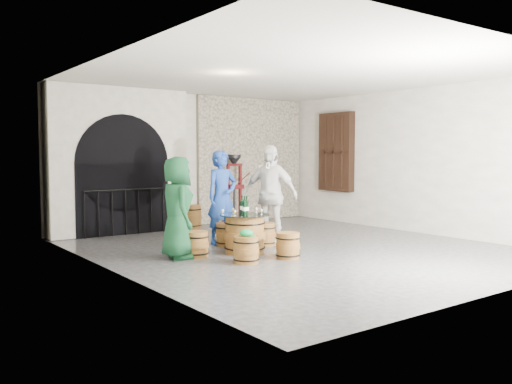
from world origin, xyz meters
TOP-DOWN VIEW (x-y plane):
  - ground at (0.00, 0.00)m, footprint 8.00×8.00m
  - wall_back at (0.00, 4.00)m, footprint 8.00×0.00m
  - wall_front at (0.00, -4.00)m, footprint 8.00×0.00m
  - wall_left at (-3.50, 0.00)m, footprint 0.00×8.00m
  - wall_right at (3.50, 0.00)m, footprint 0.00×8.00m
  - ceiling at (0.00, 0.00)m, footprint 8.00×8.00m
  - stone_facing_panel at (1.80, 3.94)m, footprint 3.20×0.12m
  - arched_opening at (-1.90, 3.74)m, footprint 3.10×0.60m
  - shuttered_window at (3.38, 2.40)m, footprint 0.23×1.10m
  - barrel_table at (-1.06, 0.14)m, footprint 0.88×0.88m
  - barrel_stool_left at (-1.92, 0.34)m, footprint 0.43×0.43m
  - barrel_stool_far at (-0.88, 1.01)m, footprint 0.43×0.43m
  - barrel_stool_right at (-0.29, 0.57)m, footprint 0.43×0.43m
  - barrel_stool_near_right at (-0.76, -0.69)m, footprint 0.43×0.43m
  - barrel_stool_near_left at (-1.54, -0.59)m, footprint 0.43×0.43m
  - green_cap at (-1.54, -0.59)m, footprint 0.26×0.21m
  - person_green at (-2.24, 0.42)m, footprint 0.72×0.94m
  - person_blue at (-0.83, 1.24)m, footprint 0.67×0.44m
  - person_white at (-0.10, 0.68)m, footprint 0.95×1.21m
  - wine_bottle_left at (-1.10, 0.09)m, footprint 0.08×0.08m
  - wine_bottle_center at (-1.03, 0.12)m, footprint 0.08×0.08m
  - wine_bottle_right at (-1.01, 0.30)m, footprint 0.08×0.08m
  - tasting_glass_a at (-1.30, 0.09)m, footprint 0.05×0.05m
  - tasting_glass_b at (-0.76, 0.21)m, footprint 0.05×0.05m
  - tasting_glass_c at (-1.15, 0.37)m, footprint 0.05×0.05m
  - tasting_glass_d at (-0.78, 0.44)m, footprint 0.05×0.05m
  - tasting_glass_e at (-0.84, -0.05)m, footprint 0.05×0.05m
  - tasting_glass_f at (-1.41, 0.31)m, footprint 0.05×0.05m
  - side_barrel at (-0.26, 3.41)m, footprint 0.43×0.43m
  - corking_press at (1.05, 3.61)m, footprint 0.71×0.39m
  - control_box at (2.05, 3.86)m, footprint 0.18×0.10m

SIDE VIEW (x-z plane):
  - ground at x=0.00m, z-range 0.00..0.00m
  - barrel_stool_left at x=-1.92m, z-range 0.00..0.43m
  - barrel_stool_far at x=-0.88m, z-range 0.00..0.43m
  - barrel_stool_right at x=-0.29m, z-range 0.00..0.43m
  - barrel_stool_near_right at x=-0.76m, z-range 0.00..0.43m
  - barrel_stool_near_left at x=-1.54m, z-range 0.00..0.43m
  - side_barrel at x=-0.26m, z-range 0.00..0.57m
  - barrel_table at x=-1.06m, z-range 0.00..0.68m
  - green_cap at x=-1.54m, z-range 0.42..0.54m
  - tasting_glass_a at x=-1.30m, z-range 0.69..0.78m
  - tasting_glass_b at x=-0.76m, z-range 0.69..0.78m
  - tasting_glass_c at x=-1.15m, z-range 0.69..0.78m
  - tasting_glass_d at x=-0.78m, z-range 0.69..0.78m
  - tasting_glass_e at x=-0.84m, z-range 0.69..0.78m
  - tasting_glass_f at x=-1.41m, z-range 0.69..0.78m
  - wine_bottle_left at x=-1.10m, z-range 0.66..0.98m
  - wine_bottle_center at x=-1.03m, z-range 0.66..0.98m
  - wine_bottle_right at x=-1.01m, z-range 0.66..0.98m
  - person_green at x=-2.24m, z-range 0.00..1.71m
  - person_blue at x=-0.83m, z-range 0.00..1.82m
  - person_white at x=-0.10m, z-range 0.00..1.92m
  - corking_press at x=1.05m, z-range 0.14..1.87m
  - control_box at x=2.05m, z-range 1.24..1.46m
  - arched_opening at x=-1.90m, z-range -0.01..3.18m
  - wall_back at x=0.00m, z-range -2.40..5.60m
  - wall_front at x=0.00m, z-range -2.40..5.60m
  - wall_left at x=-3.50m, z-range -2.40..5.60m
  - wall_right at x=3.50m, z-range -2.40..5.60m
  - stone_facing_panel at x=1.80m, z-range 0.01..3.19m
  - shuttered_window at x=3.38m, z-range 0.80..2.80m
  - ceiling at x=0.00m, z-range 3.20..3.20m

